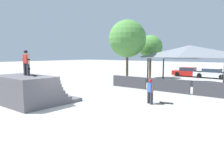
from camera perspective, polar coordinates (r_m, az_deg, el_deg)
name	(u,v)px	position (r m, az deg, el deg)	size (l,w,h in m)	color
ground_plane	(72,109)	(12.69, -10.46, -6.42)	(160.00, 160.00, 0.00)	#A3A09B
quarter_pipe_ramp	(29,91)	(14.66, -20.92, -1.72)	(4.12, 4.10, 1.77)	#565459
skater_on_deck	(26,61)	(14.55, -21.51, 5.62)	(0.67, 0.23, 1.57)	#2D2D33
skateboard_on_deck	(34,75)	(14.11, -19.77, 2.21)	(0.85, 0.42, 0.09)	green
bystander_walking	(150,89)	(13.77, 9.97, -1.37)	(0.58, 0.39, 1.57)	#2D2D33
skateboard_on_ground	(166,103)	(14.21, 13.85, -4.74)	(0.87, 0.39, 0.09)	silver
barrier_fence	(168,86)	(18.44, 14.40, -0.43)	(11.43, 0.12, 1.05)	#3D3D42
pavilion_shelter	(190,52)	(24.05, 19.61, 7.91)	(8.90, 4.38, 4.00)	#2D2D33
tree_beside_pavilion	(151,47)	(28.81, 10.04, 9.48)	(3.01, 3.01, 5.51)	brown
tree_far_back	(127,39)	(25.67, 4.04, 11.70)	(4.28, 4.28, 6.99)	brown
parked_car_red	(188,72)	(32.08, 19.32, 2.93)	(4.30, 1.94, 1.27)	red
parked_car_white	(212,74)	(30.85, 24.76, 2.47)	(4.63, 2.09, 1.27)	silver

